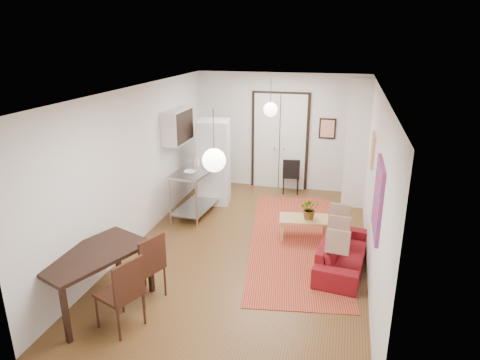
% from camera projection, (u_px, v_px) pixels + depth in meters
% --- Properties ---
extents(floor, '(7.00, 7.00, 0.00)m').
position_uv_depth(floor, '(249.00, 248.00, 7.93)').
color(floor, brown).
rests_on(floor, ground).
extents(ceiling, '(4.20, 7.00, 0.02)m').
position_uv_depth(ceiling, '(250.00, 89.00, 7.00)').
color(ceiling, white).
rests_on(ceiling, wall_back).
extents(wall_back, '(4.20, 0.02, 2.90)m').
position_uv_depth(wall_back, '(280.00, 132.00, 10.68)').
color(wall_back, silver).
rests_on(wall_back, floor).
extents(wall_front, '(4.20, 0.02, 2.90)m').
position_uv_depth(wall_front, '(171.00, 278.00, 4.24)').
color(wall_front, silver).
rests_on(wall_front, floor).
extents(wall_left, '(0.02, 7.00, 2.90)m').
position_uv_depth(wall_left, '(139.00, 165.00, 7.94)').
color(wall_left, silver).
rests_on(wall_left, floor).
extents(wall_right, '(0.02, 7.00, 2.90)m').
position_uv_depth(wall_right, '(374.00, 183.00, 6.98)').
color(wall_right, silver).
rests_on(wall_right, floor).
extents(double_doors, '(1.44, 0.06, 2.50)m').
position_uv_depth(double_doors, '(280.00, 142.00, 10.72)').
color(double_doors, silver).
rests_on(double_doors, wall_back).
extents(stub_partition, '(0.50, 0.10, 2.90)m').
position_uv_depth(stub_partition, '(357.00, 145.00, 9.38)').
color(stub_partition, silver).
rests_on(stub_partition, floor).
extents(wall_cabinet, '(0.35, 1.00, 0.70)m').
position_uv_depth(wall_cabinet, '(177.00, 126.00, 9.14)').
color(wall_cabinet, silver).
rests_on(wall_cabinet, wall_left).
extents(painting_popart, '(0.05, 1.00, 1.00)m').
position_uv_depth(painting_popart, '(378.00, 198.00, 5.77)').
color(painting_popart, red).
rests_on(painting_popart, wall_right).
extents(painting_abstract, '(0.05, 0.50, 0.60)m').
position_uv_depth(painting_abstract, '(373.00, 150.00, 7.61)').
color(painting_abstract, '#EFE2C7').
rests_on(painting_abstract, wall_right).
extents(poster_back, '(0.40, 0.03, 0.50)m').
position_uv_depth(poster_back, '(327.00, 129.00, 10.34)').
color(poster_back, red).
rests_on(poster_back, wall_back).
extents(print_left, '(0.03, 0.44, 0.54)m').
position_uv_depth(print_left, '(179.00, 119.00, 9.61)').
color(print_left, brown).
rests_on(print_left, wall_left).
extents(pendant_back, '(0.30, 0.30, 0.80)m').
position_uv_depth(pendant_back, '(270.00, 109.00, 9.04)').
color(pendant_back, white).
rests_on(pendant_back, ceiling).
extents(pendant_front, '(0.30, 0.30, 0.80)m').
position_uv_depth(pendant_front, '(214.00, 160.00, 5.37)').
color(pendant_front, white).
rests_on(pendant_front, ceiling).
extents(kilim_rug, '(2.34, 4.73, 0.01)m').
position_uv_depth(kilim_rug, '(296.00, 240.00, 8.22)').
color(kilim_rug, '#B1452C').
rests_on(kilim_rug, floor).
extents(sofa, '(1.87, 0.92, 0.52)m').
position_uv_depth(sofa, '(343.00, 253.00, 7.20)').
color(sofa, maroon).
rests_on(sofa, floor).
extents(coffee_table, '(1.00, 0.65, 0.42)m').
position_uv_depth(coffee_table, '(304.00, 221.00, 8.21)').
color(coffee_table, tan).
rests_on(coffee_table, floor).
extents(potted_plant, '(0.37, 0.41, 0.41)m').
position_uv_depth(potted_plant, '(310.00, 209.00, 8.11)').
color(potted_plant, '#39612B').
rests_on(potted_plant, coffee_table).
extents(kitchen_counter, '(0.78, 1.40, 1.04)m').
position_uv_depth(kitchen_counter, '(196.00, 185.00, 9.19)').
color(kitchen_counter, '#A3A5A7').
rests_on(kitchen_counter, floor).
extents(bowl, '(0.26, 0.26, 0.06)m').
position_uv_depth(bowl, '(190.00, 172.00, 8.79)').
color(bowl, white).
rests_on(bowl, kitchen_counter).
extents(soap_bottle, '(0.10, 0.11, 0.22)m').
position_uv_depth(soap_bottle, '(197.00, 161.00, 9.28)').
color(soap_bottle, '#50A2AE').
rests_on(soap_bottle, kitchen_counter).
extents(fridge, '(0.77, 0.77, 1.94)m').
position_uv_depth(fridge, '(214.00, 162.00, 9.85)').
color(fridge, silver).
rests_on(fridge, floor).
extents(dining_table, '(1.39, 1.75, 0.85)m').
position_uv_depth(dining_table, '(92.00, 259.00, 6.02)').
color(dining_table, black).
rests_on(dining_table, floor).
extents(dining_chair_near, '(0.65, 0.78, 1.05)m').
position_uv_depth(dining_chair_near, '(146.00, 257.00, 6.35)').
color(dining_chair_near, '#351A10').
rests_on(dining_chair_near, floor).
extents(dining_chair_far, '(0.65, 0.78, 1.05)m').
position_uv_depth(dining_chair_far, '(122.00, 282.00, 5.71)').
color(dining_chair_far, '#351A10').
rests_on(dining_chair_far, floor).
extents(black_side_chair, '(0.46, 0.46, 0.90)m').
position_uv_depth(black_side_chair, '(291.00, 171.00, 10.65)').
color(black_side_chair, black).
rests_on(black_side_chair, floor).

